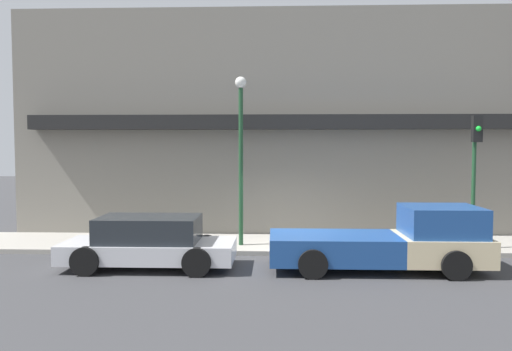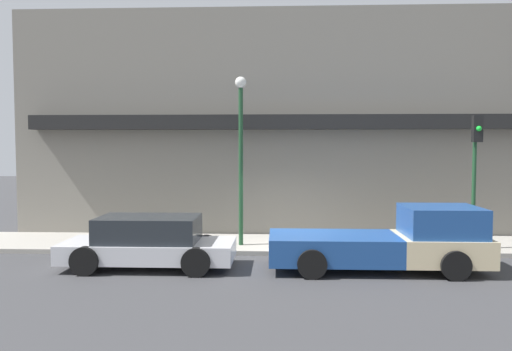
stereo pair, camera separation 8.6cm
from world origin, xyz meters
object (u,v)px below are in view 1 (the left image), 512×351
parked_car (149,242)px  street_lamp (241,140)px  pickup_truck (392,242)px  traffic_light (475,158)px  fire_hydrant (127,238)px

parked_car → street_lamp: street_lamp is taller
pickup_truck → street_lamp: bearing=147.0°
traffic_light → parked_car: bearing=-167.1°
pickup_truck → fire_hydrant: (-7.69, 2.01, -0.31)m
parked_car → street_lamp: size_ratio=0.86×
parked_car → fire_hydrant: size_ratio=7.60×
pickup_truck → traffic_light: bearing=34.3°
fire_hydrant → street_lamp: street_lamp is taller
pickup_truck → parked_car: bearing=178.3°
street_lamp → traffic_light: bearing=-3.1°
parked_car → traffic_light: size_ratio=1.13×
fire_hydrant → street_lamp: size_ratio=0.11×
fire_hydrant → traffic_light: bearing=0.7°
fire_hydrant → street_lamp: (3.52, 0.52, 3.03)m
parked_car → fire_hydrant: parked_car is taller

